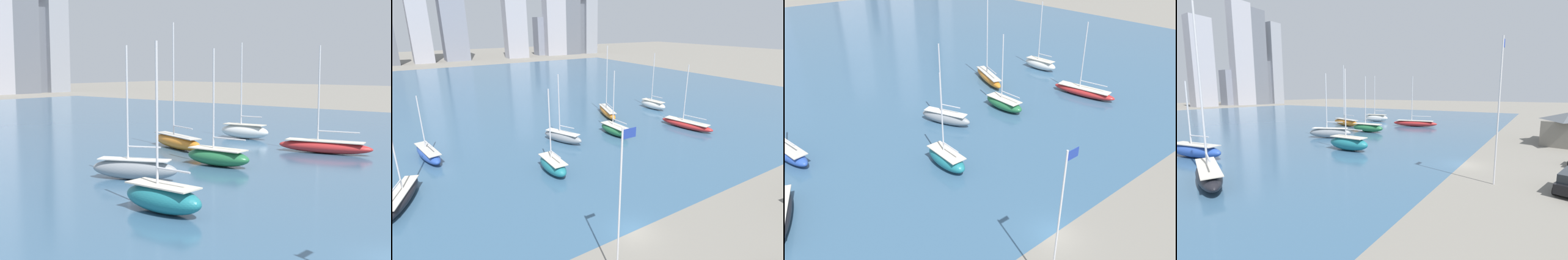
% 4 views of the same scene
% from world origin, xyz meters
% --- Properties ---
extents(ground_plane, '(500.00, 500.00, 0.00)m').
position_xyz_m(ground_plane, '(0.00, 0.00, 0.00)').
color(ground_plane, gray).
extents(harbor_water, '(180.00, 140.00, 0.00)m').
position_xyz_m(harbor_water, '(0.00, 70.00, 0.00)').
color(harbor_water, '#385B7A').
rests_on(harbor_water, ground_plane).
extents(flag_pole, '(1.24, 0.14, 13.14)m').
position_xyz_m(flag_pole, '(-5.21, -4.15, 7.07)').
color(flag_pole, silver).
rests_on(flag_pole, ground_plane).
extents(sailboat_gray, '(4.94, 7.94, 11.82)m').
position_xyz_m(sailboat_gray, '(5.49, 25.43, 1.03)').
color(sailboat_gray, gray).
rests_on(sailboat_gray, harbor_water).
extents(sailboat_blue, '(3.79, 9.36, 9.80)m').
position_xyz_m(sailboat_blue, '(-15.22, 30.03, 0.94)').
color(sailboat_blue, '#284CA8').
rests_on(sailboat_blue, harbor_water).
extents(sailboat_teal, '(2.43, 6.62, 11.71)m').
position_xyz_m(sailboat_teal, '(-1.02, 15.98, 1.08)').
color(sailboat_teal, '#1E757F').
rests_on(sailboat_teal, harbor_water).
extents(sailboat_green, '(2.87, 7.41, 11.79)m').
position_xyz_m(sailboat_green, '(15.59, 23.78, 0.97)').
color(sailboat_green, '#236B3D').
rests_on(sailboat_green, harbor_water).
extents(sailboat_orange, '(5.43, 10.89, 15.25)m').
position_xyz_m(sailboat_orange, '(21.63, 34.56, 0.96)').
color(sailboat_orange, orange).
rests_on(sailboat_orange, harbor_water).
extents(sailboat_red, '(4.53, 11.14, 12.39)m').
position_xyz_m(sailboat_red, '(29.81, 19.04, 0.83)').
color(sailboat_red, '#B72828').
rests_on(sailboat_red, harbor_water).
extents(sailboat_white, '(2.93, 7.44, 13.23)m').
position_xyz_m(sailboat_white, '(34.55, 33.44, 1.11)').
color(sailboat_white, white).
rests_on(sailboat_white, harbor_water).
extents(sailboat_black, '(5.34, 9.79, 16.23)m').
position_xyz_m(sailboat_black, '(-19.25, 18.07, 0.95)').
color(sailboat_black, black).
rests_on(sailboat_black, harbor_water).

